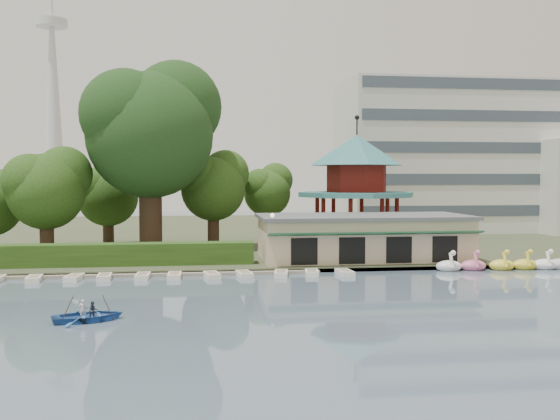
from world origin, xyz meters
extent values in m
plane|color=slate|center=(0.00, 0.00, 0.00)|extent=(220.00, 220.00, 0.00)
cube|color=#424930|center=(0.00, 52.00, 0.20)|extent=(220.00, 70.00, 0.40)
cube|color=gray|center=(0.00, 17.30, 0.15)|extent=(220.00, 0.60, 0.30)
cube|color=gray|center=(-12.00, 17.20, 0.12)|extent=(34.00, 1.60, 0.24)
cube|color=beige|center=(10.00, 22.00, 2.20)|extent=(18.00, 8.00, 3.60)
cube|color=#595B5E|center=(10.00, 22.00, 4.15)|extent=(18.60, 8.60, 0.30)
cube|color=#194C2D|center=(10.00, 17.70, 3.00)|extent=(18.00, 1.59, 0.45)
cylinder|color=beige|center=(12.00, 32.00, 1.00)|extent=(10.40, 10.40, 1.20)
cylinder|color=#357879|center=(12.00, 32.00, 5.85)|extent=(12.40, 12.40, 0.50)
cylinder|color=maroon|center=(12.00, 32.00, 7.50)|extent=(6.40, 6.40, 2.80)
cone|color=#357879|center=(12.00, 32.00, 10.50)|extent=(10.00, 10.00, 3.20)
cylinder|color=black|center=(12.00, 32.00, 13.00)|extent=(0.16, 0.16, 1.80)
cube|color=silver|center=(30.00, 50.00, 10.40)|extent=(30.00, 14.00, 20.00)
cone|color=silver|center=(-42.00, 140.00, 30.00)|extent=(6.00, 6.00, 60.00)
cylinder|color=silver|center=(-42.00, 140.00, 48.00)|extent=(8.00, 8.00, 2.00)
cube|color=#2D4F19|center=(-15.00, 20.50, 1.30)|extent=(30.00, 2.00, 1.80)
cylinder|color=black|center=(1.50, 19.00, 2.40)|extent=(0.12, 0.12, 4.00)
sphere|color=beige|center=(1.50, 19.00, 4.50)|extent=(0.36, 0.36, 0.36)
cylinder|color=#3A281C|center=(-9.00, 28.00, 4.91)|extent=(2.13, 2.13, 9.03)
sphere|color=#1F4018|center=(-9.00, 28.00, 11.60)|extent=(11.85, 11.85, 11.85)
sphere|color=#1F4018|center=(-6.63, 29.78, 14.49)|extent=(8.89, 8.89, 8.89)
sphere|color=#1F4018|center=(-11.07, 26.81, 13.40)|extent=(8.30, 8.30, 8.30)
cylinder|color=#3A281C|center=(-18.00, 26.00, 2.81)|extent=(1.23, 1.23, 4.82)
sphere|color=#2D4F19|center=(-18.00, 26.00, 6.38)|extent=(6.81, 6.81, 6.81)
sphere|color=#2D4F19|center=(-16.64, 27.02, 7.92)|extent=(5.11, 5.11, 5.11)
sphere|color=#2D4F19|center=(-19.19, 25.32, 7.34)|extent=(4.77, 4.77, 4.77)
sphere|color=#2D4F19|center=(-22.82, 30.89, 6.24)|extent=(4.44, 4.44, 4.44)
cylinder|color=#3A281C|center=(-3.00, 32.00, 2.85)|extent=(1.18, 1.18, 4.89)
sphere|color=#2D4F19|center=(-3.00, 32.00, 6.47)|extent=(6.54, 6.54, 6.54)
sphere|color=#2D4F19|center=(-1.69, 32.98, 8.03)|extent=(4.90, 4.90, 4.90)
sphere|color=#2D4F19|center=(-4.14, 31.35, 7.44)|extent=(4.57, 4.57, 4.57)
cylinder|color=#3A281C|center=(3.00, 36.00, 2.62)|extent=(0.92, 0.92, 4.44)
sphere|color=#2D4F19|center=(3.00, 36.00, 5.90)|extent=(5.13, 5.13, 5.13)
sphere|color=#2D4F19|center=(4.03, 36.77, 7.32)|extent=(3.84, 3.84, 3.84)
sphere|color=#2D4F19|center=(2.10, 35.49, 6.79)|extent=(3.59, 3.59, 3.59)
cylinder|color=#3A281C|center=(-14.00, 36.00, 2.51)|extent=(1.15, 1.15, 4.23)
sphere|color=#2D4F19|center=(-14.00, 36.00, 5.64)|extent=(6.37, 6.37, 6.37)
sphere|color=#2D4F19|center=(-12.73, 36.96, 6.99)|extent=(4.78, 4.78, 4.78)
sphere|color=#2D4F19|center=(-15.11, 35.36, 6.48)|extent=(4.46, 4.46, 4.46)
ellipsoid|color=white|center=(15.78, 16.61, 0.35)|extent=(2.16, 1.44, 0.99)
cylinder|color=white|center=(15.78, 16.06, 0.90)|extent=(0.26, 0.79, 1.29)
sphere|color=white|center=(15.78, 15.76, 1.55)|extent=(0.44, 0.44, 0.44)
ellipsoid|color=pink|center=(17.90, 16.66, 0.35)|extent=(2.16, 1.44, 0.99)
cylinder|color=pink|center=(17.90, 16.11, 0.90)|extent=(0.26, 0.79, 1.29)
sphere|color=pink|center=(17.90, 15.81, 1.55)|extent=(0.44, 0.44, 0.44)
ellipsoid|color=yellow|center=(20.34, 16.53, 0.35)|extent=(2.16, 1.44, 0.99)
cylinder|color=yellow|center=(20.34, 15.98, 0.90)|extent=(0.26, 0.79, 1.29)
sphere|color=yellow|center=(20.34, 15.68, 1.55)|extent=(0.44, 0.44, 0.44)
ellipsoid|color=yellow|center=(22.39, 16.54, 0.35)|extent=(2.16, 1.44, 0.99)
cylinder|color=yellow|center=(22.39, 15.99, 0.90)|extent=(0.26, 0.79, 1.29)
sphere|color=yellow|center=(22.39, 15.69, 1.55)|extent=(0.44, 0.44, 0.44)
ellipsoid|color=white|center=(24.10, 16.40, 0.35)|extent=(2.16, 1.44, 0.99)
cylinder|color=white|center=(24.10, 15.85, 0.90)|extent=(0.26, 0.79, 1.29)
sphere|color=white|center=(24.10, 15.55, 1.55)|extent=(0.44, 0.44, 0.44)
ellipsoid|color=silver|center=(25.45, 16.41, 0.35)|extent=(2.16, 1.44, 0.99)
cube|color=white|center=(-16.60, 15.75, 0.18)|extent=(1.23, 2.39, 0.36)
cube|color=white|center=(-13.77, 15.92, 0.18)|extent=(1.24, 2.39, 0.36)
cube|color=white|center=(-11.59, 15.99, 0.18)|extent=(1.14, 2.36, 0.36)
cube|color=white|center=(-8.76, 15.86, 0.18)|extent=(1.08, 2.34, 0.36)
cube|color=white|center=(-6.39, 15.84, 0.18)|extent=(1.05, 2.32, 0.36)
cube|color=white|center=(-3.55, 15.71, 0.18)|extent=(1.35, 2.43, 0.36)
cube|color=white|center=(-1.06, 15.82, 0.18)|extent=(1.30, 2.41, 0.36)
cube|color=white|center=(1.79, 15.78, 0.18)|extent=(1.37, 2.43, 0.36)
cube|color=white|center=(4.23, 15.93, 0.18)|extent=(1.33, 2.42, 0.36)
cube|color=white|center=(6.83, 15.68, 0.18)|extent=(1.16, 2.36, 0.36)
imported|color=#3465AB|center=(-10.46, 2.02, 0.54)|extent=(5.96, 4.92, 1.07)
imported|color=white|center=(-10.76, 2.22, 0.61)|extent=(0.42, 0.33, 1.02)
imported|color=#2F3846|center=(-10.16, 1.82, 0.59)|extent=(0.56, 0.48, 0.98)
cylinder|color=#3A281C|center=(-11.66, 2.02, 0.35)|extent=(0.94, 0.29, 2.01)
cylinder|color=#3A281C|center=(-9.26, 2.02, 0.35)|extent=(0.94, 0.29, 2.01)
camera|label=1|loc=(-4.69, -31.83, 7.64)|focal=40.00mm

